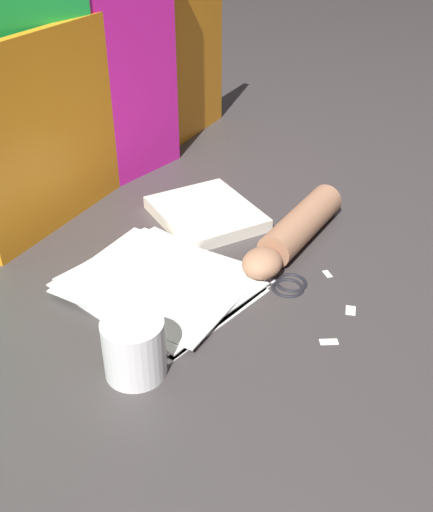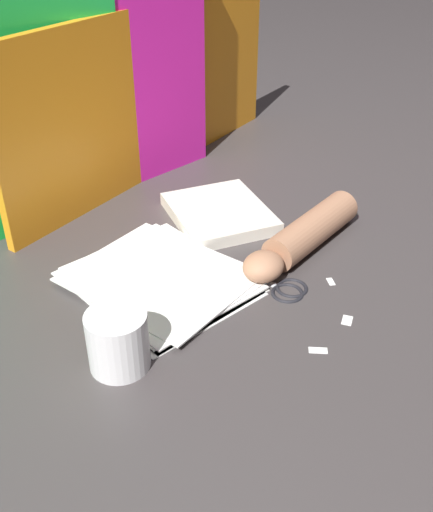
{
  "view_description": "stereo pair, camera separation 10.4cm",
  "coord_description": "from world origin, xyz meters",
  "px_view_note": "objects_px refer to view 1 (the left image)",
  "views": [
    {
      "loc": [
        -0.7,
        -0.52,
        0.63
      ],
      "look_at": [
        0.0,
        -0.01,
        0.06
      ],
      "focal_mm": 42.0,
      "sensor_mm": 36.0,
      "label": 1
    },
    {
      "loc": [
        -0.64,
        -0.6,
        0.63
      ],
      "look_at": [
        0.0,
        -0.01,
        0.06
      ],
      "focal_mm": 42.0,
      "sensor_mm": 36.0,
      "label": 2
    }
  ],
  "objects_px": {
    "paper_stack": "(160,284)",
    "mug": "(134,348)",
    "book_closed": "(206,214)",
    "hand_forearm": "(294,231)",
    "scissors": "(279,281)"
  },
  "relations": [
    {
      "from": "hand_forearm",
      "to": "mug",
      "type": "xyz_separation_m",
      "value": [
        -0.44,
        0.01,
        0.01
      ]
    },
    {
      "from": "book_closed",
      "to": "mug",
      "type": "distance_m",
      "value": 0.47
    },
    {
      "from": "scissors",
      "to": "book_closed",
      "type": "bearing_deg",
      "value": 66.1
    },
    {
      "from": "scissors",
      "to": "mug",
      "type": "distance_m",
      "value": 0.33
    },
    {
      "from": "paper_stack",
      "to": "hand_forearm",
      "type": "relative_size",
      "value": 0.98
    },
    {
      "from": "paper_stack",
      "to": "scissors",
      "type": "xyz_separation_m",
      "value": [
        0.14,
        -0.17,
        -0.0
      ]
    },
    {
      "from": "book_closed",
      "to": "scissors",
      "type": "bearing_deg",
      "value": -113.9
    },
    {
      "from": "book_closed",
      "to": "scissors",
      "type": "relative_size",
      "value": 1.72
    },
    {
      "from": "hand_forearm",
      "to": "book_closed",
      "type": "bearing_deg",
      "value": 94.38
    },
    {
      "from": "hand_forearm",
      "to": "mug",
      "type": "relative_size",
      "value": 3.6
    },
    {
      "from": "mug",
      "to": "scissors",
      "type": "bearing_deg",
      "value": -9.85
    },
    {
      "from": "paper_stack",
      "to": "scissors",
      "type": "distance_m",
      "value": 0.21
    },
    {
      "from": "book_closed",
      "to": "hand_forearm",
      "type": "height_order",
      "value": "hand_forearm"
    },
    {
      "from": "paper_stack",
      "to": "mug",
      "type": "xyz_separation_m",
      "value": [
        -0.18,
        -0.11,
        0.04
      ]
    },
    {
      "from": "book_closed",
      "to": "scissors",
      "type": "height_order",
      "value": "book_closed"
    }
  ]
}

